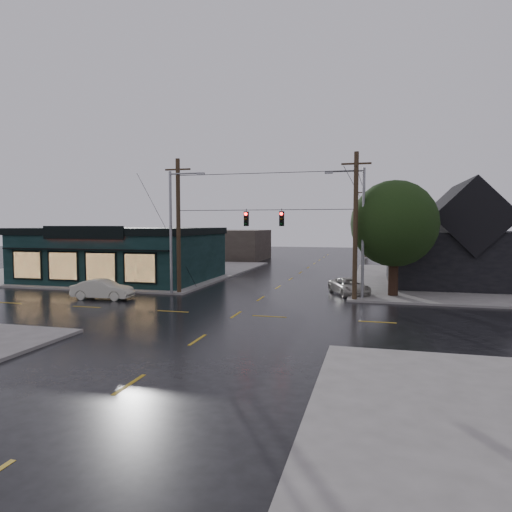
% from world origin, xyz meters
% --- Properties ---
extents(ground_plane, '(160.00, 160.00, 0.00)m').
position_xyz_m(ground_plane, '(0.00, 0.00, 0.00)').
color(ground_plane, black).
extents(sidewalk_nw, '(28.00, 28.00, 0.15)m').
position_xyz_m(sidewalk_nw, '(-20.00, 20.00, 0.07)').
color(sidewalk_nw, slate).
rests_on(sidewalk_nw, ground).
extents(pizza_shop, '(16.30, 12.34, 4.90)m').
position_xyz_m(pizza_shop, '(-15.00, 12.94, 2.56)').
color(pizza_shop, black).
rests_on(pizza_shop, ground).
extents(ne_building, '(12.60, 11.60, 8.75)m').
position_xyz_m(ne_building, '(15.00, 17.00, 4.47)').
color(ne_building, black).
rests_on(ne_building, ground).
extents(corner_tree, '(6.20, 6.20, 8.28)m').
position_xyz_m(corner_tree, '(9.12, 8.93, 5.31)').
color(corner_tree, black).
rests_on(corner_tree, ground).
extents(utility_pole_nw, '(2.00, 0.32, 10.15)m').
position_xyz_m(utility_pole_nw, '(-6.50, 6.50, 0.00)').
color(utility_pole_nw, black).
rests_on(utility_pole_nw, ground).
extents(utility_pole_ne, '(2.00, 0.32, 10.15)m').
position_xyz_m(utility_pole_ne, '(6.50, 6.50, 0.00)').
color(utility_pole_ne, black).
rests_on(utility_pole_ne, ground).
extents(utility_pole_far_a, '(2.00, 0.32, 9.65)m').
position_xyz_m(utility_pole_far_a, '(6.50, 28.00, 0.00)').
color(utility_pole_far_a, black).
rests_on(utility_pole_far_a, ground).
extents(utility_pole_far_b, '(2.00, 0.32, 9.15)m').
position_xyz_m(utility_pole_far_b, '(6.50, 48.00, 0.00)').
color(utility_pole_far_b, black).
rests_on(utility_pole_far_b, ground).
extents(utility_pole_far_c, '(2.00, 0.32, 9.15)m').
position_xyz_m(utility_pole_far_c, '(6.50, 68.00, 0.00)').
color(utility_pole_far_c, black).
rests_on(utility_pole_far_c, ground).
extents(span_signal_assembly, '(13.00, 0.48, 1.23)m').
position_xyz_m(span_signal_assembly, '(0.10, 6.50, 5.70)').
color(span_signal_assembly, black).
rests_on(span_signal_assembly, ground).
extents(streetlight_nw, '(5.40, 0.30, 9.15)m').
position_xyz_m(streetlight_nw, '(-6.80, 5.80, 0.00)').
color(streetlight_nw, gray).
rests_on(streetlight_nw, ground).
extents(streetlight_ne, '(5.40, 0.30, 9.15)m').
position_xyz_m(streetlight_ne, '(7.00, 7.20, 0.00)').
color(streetlight_ne, gray).
rests_on(streetlight_ne, ground).
extents(bg_building_west, '(12.00, 10.00, 4.40)m').
position_xyz_m(bg_building_west, '(-14.00, 40.00, 2.20)').
color(bg_building_west, '#352A26').
rests_on(bg_building_west, ground).
extents(bg_building_east, '(14.00, 12.00, 5.60)m').
position_xyz_m(bg_building_east, '(16.00, 45.00, 2.80)').
color(bg_building_east, '#2C2D32').
rests_on(bg_building_east, ground).
extents(sedan_cream, '(4.36, 1.86, 1.40)m').
position_xyz_m(sedan_cream, '(-10.72, 2.91, 0.70)').
color(sedan_cream, beige).
rests_on(sedan_cream, ground).
extents(suv_silver, '(3.69, 4.90, 1.24)m').
position_xyz_m(suv_silver, '(6.00, 9.45, 0.62)').
color(suv_silver, '#B5B2A7').
rests_on(suv_silver, ground).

